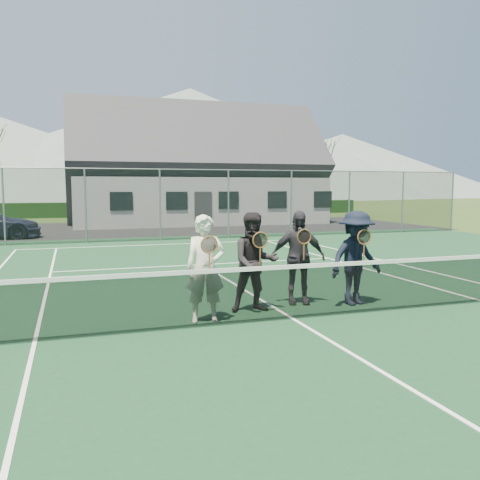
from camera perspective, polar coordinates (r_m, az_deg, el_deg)
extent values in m
plane|color=#294017|center=(28.10, -11.09, 1.26)|extent=(220.00, 220.00, 0.00)
cube|color=#14381E|center=(8.84, 5.97, -8.90)|extent=(30.00, 30.00, 0.02)
cube|color=black|center=(27.87, -19.27, 1.00)|extent=(40.00, 12.00, 0.01)
cube|color=black|center=(39.97, -13.31, 3.38)|extent=(40.00, 1.20, 1.10)
cone|color=slate|center=(105.80, -5.57, 10.73)|extent=(120.00, 120.00, 22.00)
cone|color=#586A60|center=(118.37, 11.38, 8.20)|extent=(90.00, 90.00, 14.00)
cube|color=white|center=(20.11, -8.12, -0.48)|extent=(10.97, 0.06, 0.01)
cube|color=white|center=(8.12, -22.06, -10.57)|extent=(0.06, 23.77, 0.01)
cube|color=white|center=(14.79, -4.31, -2.77)|extent=(8.23, 0.06, 0.01)
cube|color=white|center=(8.84, 5.97, -8.80)|extent=(0.06, 12.80, 0.01)
cube|color=black|center=(8.73, 6.00, -5.92)|extent=(11.60, 0.02, 0.88)
cube|color=white|center=(8.65, 6.03, -3.00)|extent=(11.60, 0.03, 0.07)
cylinder|color=slate|center=(21.43, -25.01, 3.37)|extent=(0.07, 0.07, 3.00)
cylinder|color=slate|center=(21.30, -16.95, 3.66)|extent=(0.07, 0.07, 3.00)
cylinder|color=slate|center=(21.58, -8.95, 3.88)|extent=(0.07, 0.07, 3.00)
cylinder|color=slate|center=(22.27, -1.30, 4.01)|extent=(0.07, 0.07, 3.00)
cylinder|color=slate|center=(23.33, 5.78, 4.08)|extent=(0.07, 0.07, 3.00)
cylinder|color=slate|center=(24.71, 12.15, 4.08)|extent=(0.07, 0.07, 3.00)
cylinder|color=slate|center=(26.36, 17.79, 4.04)|extent=(0.07, 0.07, 3.00)
cylinder|color=slate|center=(28.23, 22.73, 3.98)|extent=(0.07, 0.07, 3.00)
cube|color=black|center=(21.58, -8.95, 3.88)|extent=(30.00, 0.03, 3.00)
cylinder|color=slate|center=(21.58, -9.02, 7.86)|extent=(30.00, 0.04, 0.04)
cube|color=silver|center=(32.67, -5.05, 4.46)|extent=(15.00, 8.00, 2.80)
pyramid|color=#2D2D33|center=(32.83, -5.12, 11.89)|extent=(15.60, 8.20, 4.10)
cube|color=#2D2D33|center=(28.67, -4.16, 3.45)|extent=(1.00, 0.06, 2.00)
cube|color=black|center=(27.88, -13.19, 4.26)|extent=(1.20, 0.06, 1.00)
cube|color=black|center=(28.32, -7.12, 4.40)|extent=(1.20, 0.06, 1.00)
cube|color=black|center=(29.05, -1.29, 4.49)|extent=(1.20, 0.06, 1.00)
cube|color=black|center=(30.07, 4.20, 4.52)|extent=(1.20, 0.06, 1.00)
cube|color=black|center=(31.35, 9.29, 4.52)|extent=(1.20, 0.06, 1.00)
cylinder|color=#341D13|center=(41.15, -10.70, 5.43)|extent=(0.22, 0.22, 3.85)
cylinder|color=#341F13|center=(43.64, 2.49, 5.56)|extent=(0.22, 0.22, 3.85)
cylinder|color=#3B2415|center=(46.12, 9.50, 5.50)|extent=(0.22, 0.22, 3.85)
imported|color=silver|center=(8.48, -3.93, -3.23)|extent=(0.72, 0.54, 1.80)
torus|color=brown|center=(8.16, -3.47, -0.54)|extent=(0.29, 0.02, 0.29)
cylinder|color=black|center=(8.16, -3.47, -0.54)|extent=(0.25, 0.00, 0.25)
cylinder|color=brown|center=(8.20, -3.46, -2.49)|extent=(0.03, 0.03, 0.32)
imported|color=black|center=(9.18, 1.68, -2.51)|extent=(0.95, 0.78, 1.80)
torus|color=brown|center=(8.87, 2.29, -0.01)|extent=(0.29, 0.02, 0.29)
cylinder|color=black|center=(8.87, 2.29, -0.01)|extent=(0.25, 0.00, 0.25)
cylinder|color=brown|center=(8.91, 2.28, -1.80)|extent=(0.03, 0.03, 0.32)
imported|color=#26262B|center=(9.85, 6.50, -1.96)|extent=(1.13, 0.69, 1.80)
torus|color=brown|center=(9.55, 7.21, 0.38)|extent=(0.29, 0.02, 0.29)
cylinder|color=black|center=(9.55, 7.21, 0.38)|extent=(0.25, 0.00, 0.25)
cylinder|color=brown|center=(9.58, 7.19, -1.29)|extent=(0.03, 0.03, 0.32)
imported|color=black|center=(9.95, 12.89, -1.99)|extent=(1.27, 0.88, 1.80)
torus|color=brown|center=(9.68, 13.78, 0.32)|extent=(0.29, 0.02, 0.29)
cylinder|color=black|center=(9.68, 13.78, 0.32)|extent=(0.25, 0.00, 0.25)
cylinder|color=brown|center=(9.71, 13.74, -1.32)|extent=(0.03, 0.03, 0.32)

